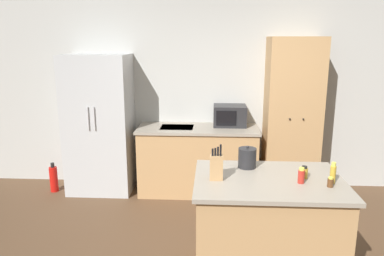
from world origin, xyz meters
TOP-DOWN VIEW (x-y plane):
  - wall_back at (0.00, 2.33)m, footprint 7.20×0.06m
  - refrigerator at (-1.74, 1.98)m, footprint 0.86×0.66m
  - back_counter at (-0.39, 1.98)m, footprint 1.63×0.68m
  - pantry_cabinet at (0.86, 2.03)m, footprint 0.70×0.56m
  - kitchen_island at (0.28, 0.08)m, footprint 1.25×0.93m
  - microwave at (0.03, 2.11)m, footprint 0.44×0.35m
  - knife_block at (-0.16, 0.03)m, footprint 0.11×0.08m
  - spice_bottle_tall_dark at (0.74, -0.08)m, footprint 0.05×0.05m
  - spice_bottle_short_red at (0.53, -0.01)m, footprint 0.05×0.05m
  - spice_bottle_amber_oil at (0.58, 0.11)m, footprint 0.06×0.06m
  - spice_bottle_green_herb at (0.78, -0.00)m, footprint 0.05×0.05m
  - kettle at (0.12, 0.35)m, footprint 0.16×0.16m
  - fire_extinguisher at (-2.40, 1.86)m, footprint 0.11×0.11m

SIDE VIEW (x-z plane):
  - fire_extinguisher at x=-2.40m, z-range -0.02..0.39m
  - back_counter at x=-0.39m, z-range 0.00..0.92m
  - kitchen_island at x=0.28m, z-range 0.00..0.94m
  - refrigerator at x=-1.74m, z-range 0.00..1.89m
  - spice_bottle_tall_dark at x=0.74m, z-range 0.94..1.02m
  - spice_bottle_amber_oil at x=0.58m, z-range 0.93..1.04m
  - spice_bottle_short_red at x=0.53m, z-range 0.93..1.07m
  - spice_bottle_green_herb at x=0.78m, z-range 0.93..1.11m
  - kettle at x=0.12m, z-range 0.93..1.13m
  - knife_block at x=-0.16m, z-range 0.89..1.20m
  - pantry_cabinet at x=0.86m, z-range 0.00..2.11m
  - microwave at x=0.03m, z-range 0.92..1.20m
  - wall_back at x=0.00m, z-range 0.00..2.60m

